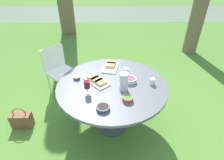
{
  "coord_description": "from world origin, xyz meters",
  "views": [
    {
      "loc": [
        -0.03,
        -1.91,
        2.09
      ],
      "look_at": [
        0.0,
        0.0,
        0.83
      ],
      "focal_mm": 28.0,
      "sensor_mm": 36.0,
      "label": 1
    }
  ],
  "objects_px": {
    "handbag": "(22,120)",
    "wine_glass": "(87,85)",
    "dining_table": "(112,89)",
    "chair_near_left": "(58,67)",
    "water_pitcher": "(124,82)"
  },
  "relations": [
    {
      "from": "handbag",
      "to": "wine_glass",
      "type": "bearing_deg",
      "value": -9.91
    },
    {
      "from": "water_pitcher",
      "to": "handbag",
      "type": "relative_size",
      "value": 0.64
    },
    {
      "from": "dining_table",
      "to": "chair_near_left",
      "type": "bearing_deg",
      "value": 137.28
    },
    {
      "from": "chair_near_left",
      "to": "wine_glass",
      "type": "xyz_separation_m",
      "value": [
        0.67,
        -1.1,
        0.37
      ]
    },
    {
      "from": "chair_near_left",
      "to": "water_pitcher",
      "type": "height_order",
      "value": "water_pitcher"
    },
    {
      "from": "dining_table",
      "to": "wine_glass",
      "type": "distance_m",
      "value": 0.43
    },
    {
      "from": "dining_table",
      "to": "handbag",
      "type": "bearing_deg",
      "value": -179.34
    },
    {
      "from": "water_pitcher",
      "to": "dining_table",
      "type": "bearing_deg",
      "value": 138.54
    },
    {
      "from": "handbag",
      "to": "water_pitcher",
      "type": "bearing_deg",
      "value": -4.27
    },
    {
      "from": "dining_table",
      "to": "wine_glass",
      "type": "xyz_separation_m",
      "value": [
        -0.3,
        -0.2,
        0.22
      ]
    },
    {
      "from": "dining_table",
      "to": "water_pitcher",
      "type": "bearing_deg",
      "value": -41.46
    },
    {
      "from": "dining_table",
      "to": "wine_glass",
      "type": "height_order",
      "value": "wine_glass"
    },
    {
      "from": "wine_glass",
      "to": "handbag",
      "type": "distance_m",
      "value": 1.33
    },
    {
      "from": "chair_near_left",
      "to": "handbag",
      "type": "xyz_separation_m",
      "value": [
        -0.4,
        -0.91,
        -0.4
      ]
    },
    {
      "from": "chair_near_left",
      "to": "handbag",
      "type": "bearing_deg",
      "value": -113.76
    }
  ]
}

